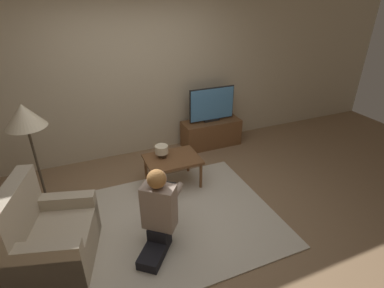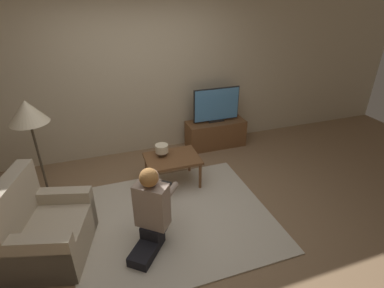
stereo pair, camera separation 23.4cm
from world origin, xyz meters
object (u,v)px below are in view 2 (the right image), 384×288
Objects in this scene: coffee_table at (172,161)px; table_lamp at (162,149)px; armchair at (45,232)px; person_kneeling at (151,209)px; floor_lamp at (28,116)px; tv at (216,105)px.

table_lamp reaches higher than coffee_table.
armchair reaches higher than table_lamp.
floor_lamp is at bearing -9.59° from person_kneeling.
person_kneeling is 5.28× the size of table_lamp.
armchair is (-1.58, -0.80, -0.09)m from coffee_table.
floor_lamp is 7.60× the size of table_lamp.
floor_lamp is 1.44× the size of person_kneeling.
tv is 3.17m from armchair.
tv is 1.10× the size of coffee_table.
armchair is 1.10m from person_kneeling.
tv reaches higher than coffee_table.
armchair is at bearing -85.25° from floor_lamp.
tv is 0.86× the size of person_kneeling.
person_kneeling is at bearing -109.28° from table_lamp.
table_lamp is (0.39, 1.13, 0.06)m from person_kneeling.
coffee_table is (-1.04, -0.91, -0.38)m from tv.
armchair is at bearing 26.59° from person_kneeling.
table_lamp is at bearing -70.55° from person_kneeling.
table_lamp is at bearing 142.16° from coffee_table.
floor_lamp is 1.38m from armchair.
armchair is 1.73m from table_lamp.
floor_lamp is 1.87m from person_kneeling.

